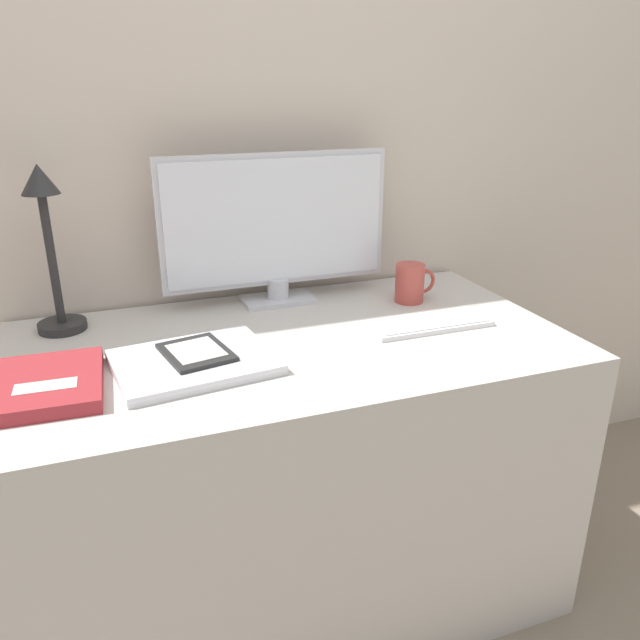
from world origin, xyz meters
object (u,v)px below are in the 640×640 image
coffee_mug (411,283)px  keyboard (428,323)px  monitor (276,227)px  ereader (196,352)px  laptop (194,362)px  desk_lamp (48,238)px  notebook (47,384)px

coffee_mug → keyboard: bearing=-103.7°
monitor → ereader: (-0.27, -0.32, -0.18)m
laptop → coffee_mug: (0.61, 0.21, 0.04)m
keyboard → ereader: ereader is taller
keyboard → monitor: bearing=134.2°
monitor → laptop: 0.48m
monitor → desk_lamp: monitor is taller
laptop → notebook: 0.28m
laptop → notebook: bearing=-177.8°
monitor → laptop: monitor is taller
laptop → ereader: 0.02m
laptop → coffee_mug: size_ratio=2.99×
monitor → keyboard: monitor is taller
monitor → desk_lamp: size_ratio=1.54×
notebook → coffee_mug: size_ratio=2.25×
laptop → notebook: (-0.28, -0.01, 0.00)m
notebook → coffee_mug: 0.92m
coffee_mug → laptop: bearing=-161.0°
monitor → notebook: (-0.56, -0.34, -0.19)m
ereader → coffee_mug: (0.60, 0.20, 0.03)m
coffee_mug → notebook: bearing=-166.1°
ereader → desk_lamp: bearing=131.8°
keyboard → notebook: (-0.85, -0.05, 0.01)m
monitor → laptop: (-0.28, -0.33, -0.19)m
notebook → desk_lamp: bearing=86.3°
keyboard → coffee_mug: coffee_mug is taller
monitor → notebook: monitor is taller
desk_lamp → coffee_mug: (0.87, -0.10, -0.17)m
laptop → ereader: ereader is taller
desk_lamp → notebook: bearing=-93.7°
keyboard → notebook: bearing=-176.9°
keyboard → coffee_mug: 0.19m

